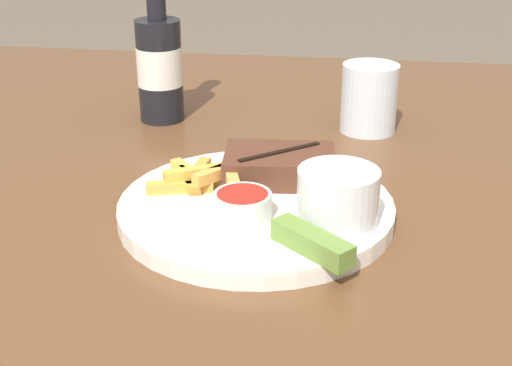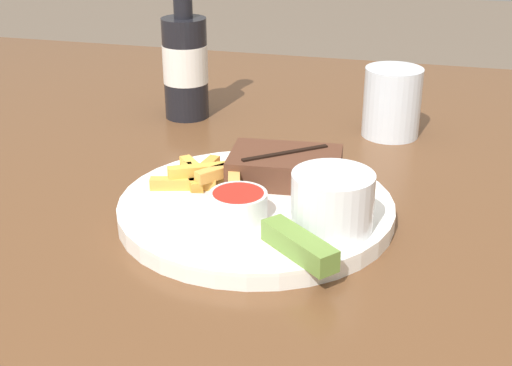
{
  "view_description": "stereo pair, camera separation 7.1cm",
  "coord_description": "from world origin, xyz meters",
  "px_view_note": "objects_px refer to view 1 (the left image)",
  "views": [
    {
      "loc": [
        0.09,
        -0.64,
        1.11
      ],
      "look_at": [
        0.0,
        0.0,
        0.82
      ],
      "focal_mm": 50.0,
      "sensor_mm": 36.0,
      "label": 1
    },
    {
      "loc": [
        0.16,
        -0.63,
        1.11
      ],
      "look_at": [
        0.0,
        0.0,
        0.82
      ],
      "focal_mm": 50.0,
      "sensor_mm": 36.0,
      "label": 2
    }
  ],
  "objects_px": {
    "steak_portion": "(280,166)",
    "coleslaw_cup": "(338,194)",
    "pickle_spear": "(312,242)",
    "beer_bottle": "(160,63)",
    "knife_utensil": "(249,185)",
    "dinner_plate": "(256,209)",
    "fork_utensil": "(184,200)",
    "drinking_glass": "(369,98)",
    "dipping_sauce_cup": "(243,204)"
  },
  "relations": [
    {
      "from": "steak_portion",
      "to": "coleslaw_cup",
      "type": "bearing_deg",
      "value": -56.12
    },
    {
      "from": "pickle_spear",
      "to": "beer_bottle",
      "type": "relative_size",
      "value": 0.35
    },
    {
      "from": "coleslaw_cup",
      "to": "knife_utensil",
      "type": "xyz_separation_m",
      "value": [
        -0.09,
        0.07,
        -0.03
      ]
    },
    {
      "from": "steak_portion",
      "to": "pickle_spear",
      "type": "height_order",
      "value": "steak_portion"
    },
    {
      "from": "dinner_plate",
      "to": "fork_utensil",
      "type": "relative_size",
      "value": 2.09
    },
    {
      "from": "fork_utensil",
      "to": "dinner_plate",
      "type": "bearing_deg",
      "value": 0.0
    },
    {
      "from": "dinner_plate",
      "to": "drinking_glass",
      "type": "height_order",
      "value": "drinking_glass"
    },
    {
      "from": "dinner_plate",
      "to": "steak_portion",
      "type": "bearing_deg",
      "value": 74.03
    },
    {
      "from": "steak_portion",
      "to": "knife_utensil",
      "type": "bearing_deg",
      "value": -135.09
    },
    {
      "from": "steak_portion",
      "to": "knife_utensil",
      "type": "xyz_separation_m",
      "value": [
        -0.03,
        -0.03,
        -0.01
      ]
    },
    {
      "from": "dipping_sauce_cup",
      "to": "drinking_glass",
      "type": "xyz_separation_m",
      "value": [
        0.12,
        0.32,
        0.01
      ]
    },
    {
      "from": "steak_portion",
      "to": "drinking_glass",
      "type": "xyz_separation_m",
      "value": [
        0.09,
        0.22,
        0.01
      ]
    },
    {
      "from": "dinner_plate",
      "to": "drinking_glass",
      "type": "xyz_separation_m",
      "value": [
        0.11,
        0.28,
        0.04
      ]
    },
    {
      "from": "dipping_sauce_cup",
      "to": "pickle_spear",
      "type": "distance_m",
      "value": 0.09
    },
    {
      "from": "coleslaw_cup",
      "to": "fork_utensil",
      "type": "distance_m",
      "value": 0.16
    },
    {
      "from": "dinner_plate",
      "to": "knife_utensil",
      "type": "xyz_separation_m",
      "value": [
        -0.01,
        0.03,
        0.01
      ]
    },
    {
      "from": "steak_portion",
      "to": "pickle_spear",
      "type": "xyz_separation_m",
      "value": [
        0.05,
        -0.16,
        -0.01
      ]
    },
    {
      "from": "coleslaw_cup",
      "to": "fork_utensil",
      "type": "relative_size",
      "value": 0.57
    },
    {
      "from": "dinner_plate",
      "to": "knife_utensil",
      "type": "height_order",
      "value": "knife_utensil"
    },
    {
      "from": "dinner_plate",
      "to": "drinking_glass",
      "type": "distance_m",
      "value": 0.3
    },
    {
      "from": "fork_utensil",
      "to": "steak_portion",
      "type": "bearing_deg",
      "value": 29.14
    },
    {
      "from": "dipping_sauce_cup",
      "to": "fork_utensil",
      "type": "bearing_deg",
      "value": 157.39
    },
    {
      "from": "dinner_plate",
      "to": "dipping_sauce_cup",
      "type": "distance_m",
      "value": 0.05
    },
    {
      "from": "dipping_sauce_cup",
      "to": "pickle_spear",
      "type": "xyz_separation_m",
      "value": [
        0.07,
        -0.06,
        -0.0
      ]
    },
    {
      "from": "dinner_plate",
      "to": "coleslaw_cup",
      "type": "distance_m",
      "value": 0.1
    },
    {
      "from": "dinner_plate",
      "to": "drinking_glass",
      "type": "relative_size",
      "value": 3.08
    },
    {
      "from": "steak_portion",
      "to": "beer_bottle",
      "type": "height_order",
      "value": "beer_bottle"
    },
    {
      "from": "dipping_sauce_cup",
      "to": "fork_utensil",
      "type": "distance_m",
      "value": 0.07
    },
    {
      "from": "dinner_plate",
      "to": "fork_utensil",
      "type": "height_order",
      "value": "fork_utensil"
    },
    {
      "from": "dipping_sauce_cup",
      "to": "dinner_plate",
      "type": "bearing_deg",
      "value": 79.43
    },
    {
      "from": "knife_utensil",
      "to": "pickle_spear",
      "type": "bearing_deg",
      "value": -151.57
    },
    {
      "from": "fork_utensil",
      "to": "knife_utensil",
      "type": "xyz_separation_m",
      "value": [
        0.06,
        0.04,
        0.0
      ]
    },
    {
      "from": "steak_portion",
      "to": "dipping_sauce_cup",
      "type": "xyz_separation_m",
      "value": [
        -0.02,
        -0.1,
        -0.0
      ]
    },
    {
      "from": "dinner_plate",
      "to": "pickle_spear",
      "type": "distance_m",
      "value": 0.12
    },
    {
      "from": "pickle_spear",
      "to": "steak_portion",
      "type": "bearing_deg",
      "value": 106.65
    },
    {
      "from": "dinner_plate",
      "to": "beer_bottle",
      "type": "height_order",
      "value": "beer_bottle"
    },
    {
      "from": "drinking_glass",
      "to": "dinner_plate",
      "type": "bearing_deg",
      "value": -112.05
    },
    {
      "from": "coleslaw_cup",
      "to": "pickle_spear",
      "type": "bearing_deg",
      "value": -108.71
    },
    {
      "from": "dinner_plate",
      "to": "knife_utensil",
      "type": "distance_m",
      "value": 0.04
    },
    {
      "from": "dipping_sauce_cup",
      "to": "knife_utensil",
      "type": "bearing_deg",
      "value": 93.35
    },
    {
      "from": "coleslaw_cup",
      "to": "beer_bottle",
      "type": "xyz_separation_m",
      "value": [
        -0.26,
        0.32,
        0.03
      ]
    },
    {
      "from": "dinner_plate",
      "to": "dipping_sauce_cup",
      "type": "xyz_separation_m",
      "value": [
        -0.01,
        -0.04,
        0.02
      ]
    },
    {
      "from": "beer_bottle",
      "to": "pickle_spear",
      "type": "bearing_deg",
      "value": -57.8
    },
    {
      "from": "drinking_glass",
      "to": "dipping_sauce_cup",
      "type": "bearing_deg",
      "value": -110.69
    },
    {
      "from": "pickle_spear",
      "to": "knife_utensil",
      "type": "bearing_deg",
      "value": 120.56
    },
    {
      "from": "steak_portion",
      "to": "drinking_glass",
      "type": "relative_size",
      "value": 1.37
    },
    {
      "from": "steak_portion",
      "to": "dinner_plate",
      "type": "bearing_deg",
      "value": -105.97
    },
    {
      "from": "knife_utensil",
      "to": "fork_utensil",
      "type": "bearing_deg",
      "value": 123.62
    },
    {
      "from": "dipping_sauce_cup",
      "to": "drinking_glass",
      "type": "distance_m",
      "value": 0.34
    },
    {
      "from": "fork_utensil",
      "to": "drinking_glass",
      "type": "distance_m",
      "value": 0.34
    }
  ]
}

